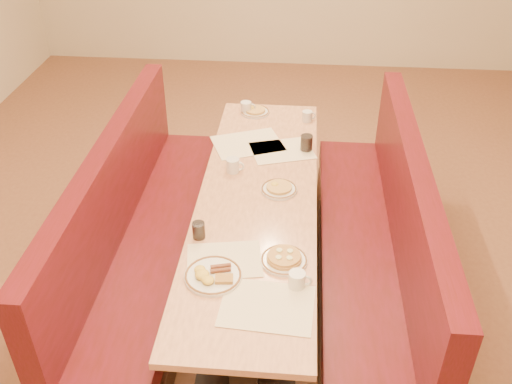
# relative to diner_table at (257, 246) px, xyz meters

# --- Properties ---
(ground) EXTENTS (8.00, 8.00, 0.00)m
(ground) POSITION_rel_diner_table_xyz_m (0.00, 0.00, -0.37)
(ground) COLOR #9E6647
(ground) RESTS_ON ground
(diner_table) EXTENTS (0.70, 2.50, 0.75)m
(diner_table) POSITION_rel_diner_table_xyz_m (0.00, 0.00, 0.00)
(diner_table) COLOR black
(diner_table) RESTS_ON ground
(booth_left) EXTENTS (0.55, 2.50, 1.05)m
(booth_left) POSITION_rel_diner_table_xyz_m (-0.73, 0.00, -0.01)
(booth_left) COLOR #4C3326
(booth_left) RESTS_ON ground
(booth_right) EXTENTS (0.55, 2.50, 1.05)m
(booth_right) POSITION_rel_diner_table_xyz_m (0.73, 0.00, -0.01)
(booth_right) COLOR #4C3326
(booth_right) RESTS_ON ground
(placemat_near_left) EXTENTS (0.42, 0.34, 0.00)m
(placemat_near_left) POSITION_rel_diner_table_xyz_m (-0.12, -0.58, 0.38)
(placemat_near_left) COLOR beige
(placemat_near_left) RESTS_ON diner_table
(placemat_near_right) EXTENTS (0.45, 0.35, 0.00)m
(placemat_near_right) POSITION_rel_diner_table_xyz_m (0.12, -0.88, 0.38)
(placemat_near_right) COLOR beige
(placemat_near_right) RESTS_ON diner_table
(placemat_far_left) EXTENTS (0.55, 0.49, 0.00)m
(placemat_far_left) POSITION_rel_diner_table_xyz_m (-0.12, 0.63, 0.38)
(placemat_far_left) COLOR beige
(placemat_far_left) RESTS_ON diner_table
(placemat_far_right) EXTENTS (0.47, 0.41, 0.00)m
(placemat_far_right) POSITION_rel_diner_table_xyz_m (0.12, 0.55, 0.38)
(placemat_far_right) COLOR beige
(placemat_far_right) RESTS_ON diner_table
(pancake_plate) EXTENTS (0.24, 0.24, 0.05)m
(pancake_plate) POSITION_rel_diner_table_xyz_m (0.18, -0.56, 0.39)
(pancake_plate) COLOR silver
(pancake_plate) RESTS_ON diner_table
(eggs_plate) EXTENTS (0.29, 0.29, 0.06)m
(eggs_plate) POSITION_rel_diner_table_xyz_m (-0.16, -0.71, 0.39)
(eggs_plate) COLOR silver
(eggs_plate) RESTS_ON diner_table
(extra_plate_mid) EXTENTS (0.22, 0.22, 0.04)m
(extra_plate_mid) POSITION_rel_diner_table_xyz_m (0.12, 0.08, 0.39)
(extra_plate_mid) COLOR silver
(extra_plate_mid) RESTS_ON diner_table
(extra_plate_far) EXTENTS (0.22, 0.22, 0.04)m
(extra_plate_far) POSITION_rel_diner_table_xyz_m (-0.11, 1.10, 0.39)
(extra_plate_far) COLOR silver
(extra_plate_far) RESTS_ON diner_table
(coffee_mug_a) EXTENTS (0.12, 0.08, 0.09)m
(coffee_mug_a) POSITION_rel_diner_table_xyz_m (0.26, -0.74, 0.42)
(coffee_mug_a) COLOR silver
(coffee_mug_a) RESTS_ON diner_table
(coffee_mug_b) EXTENTS (0.12, 0.08, 0.09)m
(coffee_mug_b) POSITION_rel_diner_table_xyz_m (-0.17, 0.27, 0.42)
(coffee_mug_b) COLOR silver
(coffee_mug_b) RESTS_ON diner_table
(coffee_mug_c) EXTENTS (0.10, 0.07, 0.08)m
(coffee_mug_c) POSITION_rel_diner_table_xyz_m (0.28, 1.00, 0.42)
(coffee_mug_c) COLOR silver
(coffee_mug_c) RESTS_ON diner_table
(coffee_mug_d) EXTENTS (0.11, 0.08, 0.09)m
(coffee_mug_d) POSITION_rel_diner_table_xyz_m (-0.18, 1.10, 0.42)
(coffee_mug_d) COLOR silver
(coffee_mug_d) RESTS_ON diner_table
(soda_tumbler_near) EXTENTS (0.07, 0.07, 0.09)m
(soda_tumbler_near) POSITION_rel_diner_table_xyz_m (-0.28, -0.40, 0.42)
(soda_tumbler_near) COLOR black
(soda_tumbler_near) RESTS_ON diner_table
(soda_tumbler_mid) EXTENTS (0.08, 0.08, 0.11)m
(soda_tumbler_mid) POSITION_rel_diner_table_xyz_m (0.28, 0.58, 0.43)
(soda_tumbler_mid) COLOR black
(soda_tumbler_mid) RESTS_ON diner_table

